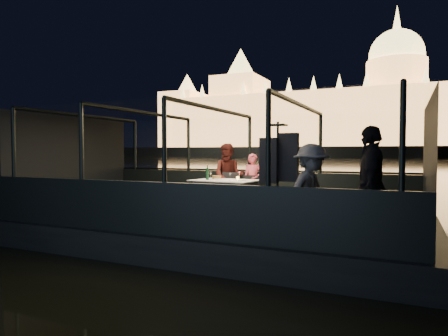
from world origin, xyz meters
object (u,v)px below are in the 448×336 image
at_px(person_woman_coral, 253,179).
at_px(dining_table_central, 226,196).
at_px(chair_port_right, 249,192).
at_px(passenger_dark, 371,189).
at_px(chair_port_left, 228,191).
at_px(coat_stand, 278,183).
at_px(wine_bottle, 207,173).
at_px(passenger_stripe, 312,187).
at_px(person_man_maroon, 229,178).

bearing_deg(person_woman_coral, dining_table_central, -127.11).
xyz_separation_m(chair_port_right, passenger_dark, (2.94, -2.57, 0.40)).
xyz_separation_m(dining_table_central, chair_port_left, (-0.18, 0.52, 0.06)).
height_order(coat_stand, passenger_dark, coat_stand).
bearing_deg(passenger_dark, wine_bottle, -117.87).
bearing_deg(chair_port_right, passenger_stripe, -59.40).
xyz_separation_m(dining_table_central, person_man_maroon, (-0.30, 0.84, 0.36)).
xyz_separation_m(dining_table_central, passenger_dark, (3.27, -1.95, 0.47)).
height_order(chair_port_left, coat_stand, coat_stand).
height_order(chair_port_left, person_woman_coral, person_woman_coral).
distance_m(person_woman_coral, person_man_maroon, 0.64).
bearing_deg(chair_port_right, person_woman_coral, 80.68).
bearing_deg(coat_stand, chair_port_right, 119.65).
relative_size(chair_port_left, chair_port_right, 1.08).
bearing_deg(passenger_stripe, wine_bottle, 75.64).
height_order(chair_port_left, chair_port_right, chair_port_left).
relative_size(person_man_maroon, passenger_stripe, 1.05).
distance_m(chair_port_right, wine_bottle, 1.15).
relative_size(chair_port_left, passenger_stripe, 0.58).
bearing_deg(passenger_stripe, chair_port_left, 65.23).
bearing_deg(person_man_maroon, person_woman_coral, -9.04).
relative_size(person_woman_coral, passenger_stripe, 0.89).
distance_m(person_woman_coral, passenger_dark, 4.07).
bearing_deg(chair_port_right, wine_bottle, -140.95).
height_order(dining_table_central, passenger_dark, passenger_dark).
distance_m(person_woman_coral, wine_bottle, 1.26).
relative_size(chair_port_left, wine_bottle, 2.69).
bearing_deg(person_man_maroon, passenger_dark, -50.13).
bearing_deg(chair_port_right, passenger_dark, -48.05).
height_order(passenger_stripe, wine_bottle, passenger_stripe).
bearing_deg(chair_port_right, dining_table_central, -124.50).
bearing_deg(dining_table_central, coat_stand, -47.79).
height_order(coat_stand, passenger_stripe, coat_stand).
bearing_deg(person_woman_coral, person_man_maroon, 166.99).
height_order(dining_table_central, passenger_stripe, passenger_stripe).
relative_size(person_man_maroon, passenger_dark, 0.90).
relative_size(chair_port_left, person_woman_coral, 0.65).
relative_size(person_woman_coral, passenger_dark, 0.76).
bearing_deg(chair_port_left, chair_port_right, 0.23).
distance_m(passenger_dark, wine_bottle, 4.10).
xyz_separation_m(chair_port_right, passenger_stripe, (2.07, -2.70, 0.40)).
relative_size(dining_table_central, chair_port_right, 1.76).
bearing_deg(wine_bottle, coat_stand, -40.12).
relative_size(chair_port_left, passenger_dark, 0.49).
distance_m(chair_port_left, passenger_stripe, 3.68).
height_order(coat_stand, wine_bottle, coat_stand).
distance_m(chair_port_right, passenger_stripe, 3.43).
bearing_deg(passenger_dark, person_woman_coral, -135.53).
relative_size(chair_port_right, wine_bottle, 2.49).
xyz_separation_m(chair_port_right, wine_bottle, (-0.73, -0.76, 0.47)).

